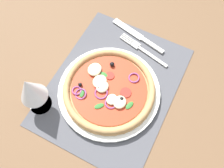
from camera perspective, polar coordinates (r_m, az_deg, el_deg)
name	(u,v)px	position (r cm, az deg, el deg)	size (l,w,h in cm)	color
ground_plane	(113,87)	(74.19, 0.28, -0.78)	(190.00, 140.00, 2.40)	brown
placemat	(113,85)	(72.92, 0.29, -0.32)	(45.12, 34.80, 0.40)	#4C4C51
plate	(109,92)	(71.18, -0.60, -1.80)	(29.46, 29.46, 1.25)	silver
pizza	(109,89)	(69.61, -0.69, -1.21)	(26.43, 26.43, 2.69)	tan
fork	(141,49)	(79.31, 6.73, 8.14)	(5.60, 17.87, 0.44)	silver
knife	(137,35)	(82.12, 5.92, 11.16)	(6.11, 19.86, 0.62)	silver
wine_glass	(30,90)	(64.76, -18.38, -1.29)	(7.20, 7.20, 14.90)	silver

